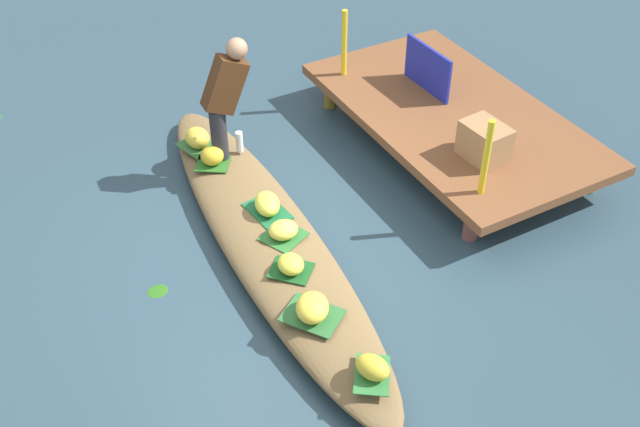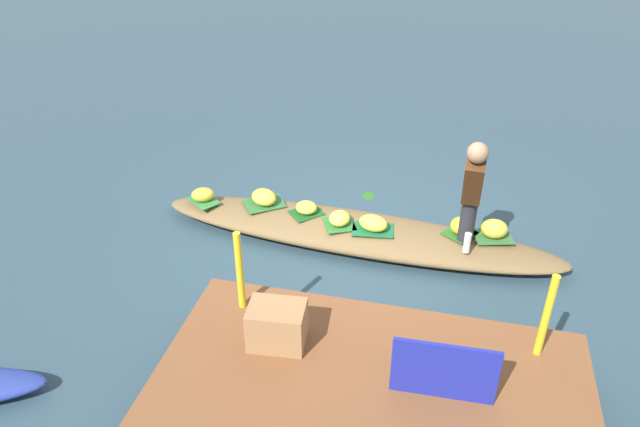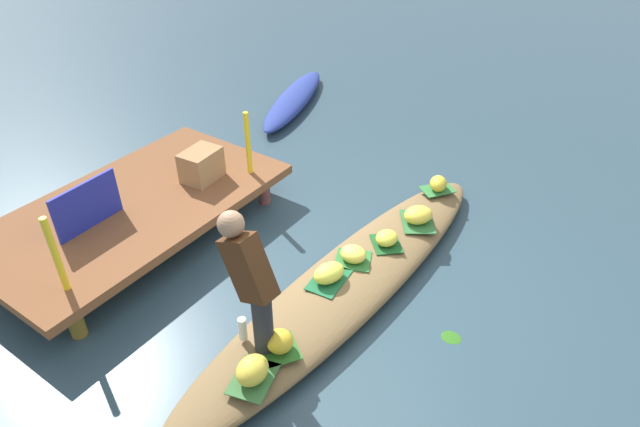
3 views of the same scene
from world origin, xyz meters
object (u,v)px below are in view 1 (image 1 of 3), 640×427
banana_bunch_2 (373,367)px  produce_crate (485,142)px  water_bottle (239,142)px  vendor_person (225,94)px  banana_bunch_0 (312,308)px  banana_bunch_5 (267,204)px  vendor_boat (268,238)px  banana_bunch_1 (212,156)px  banana_bunch_4 (283,230)px  banana_bunch_6 (291,264)px  market_banner (428,69)px  banana_bunch_3 (197,138)px

banana_bunch_2 → produce_crate: produce_crate is taller
water_bottle → vendor_person: bearing=-78.2°
banana_bunch_0 → banana_bunch_5: bearing=168.9°
banana_bunch_5 → vendor_boat: bearing=-26.8°
banana_bunch_1 → produce_crate: size_ratio=0.51×
banana_bunch_1 → banana_bunch_4: bearing=5.1°
vendor_person → water_bottle: bearing=101.8°
banana_bunch_6 → market_banner: size_ratio=0.33×
banana_bunch_6 → produce_crate: produce_crate is taller
water_bottle → banana_bunch_0: bearing=-10.7°
vendor_person → market_banner: size_ratio=1.66×
vendor_boat → banana_bunch_4: 0.27m
banana_bunch_1 → market_banner: (0.07, 2.43, 0.32)m
banana_bunch_0 → vendor_person: size_ratio=0.26×
banana_bunch_5 → banana_bunch_1: bearing=-171.0°
market_banner → water_bottle: bearing=-95.7°
banana_bunch_2 → banana_bunch_0: bearing=-172.1°
banana_bunch_5 → banana_bunch_6: (0.78, -0.17, -0.01)m
banana_bunch_1 → banana_bunch_2: 2.92m
water_bottle → produce_crate: 2.35m
banana_bunch_6 → banana_bunch_3: bearing=179.6°
banana_bunch_4 → market_banner: size_ratio=0.35×
banana_bunch_6 → vendor_person: bearing=172.4°
market_banner → banana_bunch_4: bearing=-64.2°
banana_bunch_2 → banana_bunch_5: 2.02m
banana_bunch_1 → water_bottle: water_bottle is taller
banana_bunch_0 → banana_bunch_4: 0.96m
banana_bunch_4 → vendor_person: 1.47m
vendor_boat → banana_bunch_1: (-1.11, -0.04, 0.22)m
banana_bunch_1 → vendor_person: vendor_person is taller
banana_bunch_2 → vendor_person: bearing=175.8°
banana_bunch_2 → banana_bunch_4: bearing=175.6°
banana_bunch_6 → market_banner: (-1.62, 2.45, 0.34)m
banana_bunch_4 → water_bottle: bearing=171.3°
water_bottle → market_banner: 2.13m
banana_bunch_0 → vendor_boat: bearing=172.0°
banana_bunch_6 → produce_crate: size_ratio=0.55×
produce_crate → banana_bunch_1: bearing=-122.0°
banana_bunch_2 → banana_bunch_5: banana_bunch_5 is taller
banana_bunch_5 → market_banner: size_ratio=0.43×
banana_bunch_1 → banana_bunch_3: 0.34m
banana_bunch_2 → banana_bunch_3: banana_bunch_3 is taller
banana_bunch_0 → banana_bunch_3: size_ratio=1.12×
banana_bunch_1 → market_banner: 2.45m
banana_bunch_6 → water_bottle: (-1.76, 0.35, 0.03)m
banana_bunch_2 → banana_bunch_4: size_ratio=1.01×
produce_crate → banana_bunch_6: bearing=-81.4°
produce_crate → banana_bunch_3: bearing=-127.9°
banana_bunch_1 → vendor_boat: bearing=2.2°
market_banner → banana_bunch_5: bearing=-71.6°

